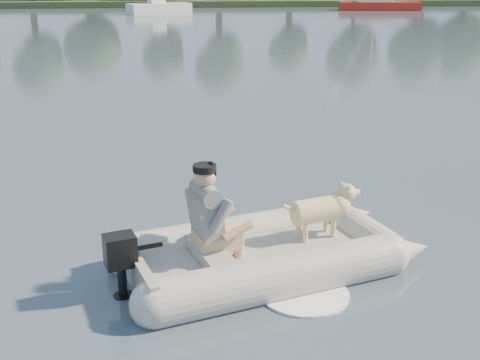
{
  "coord_description": "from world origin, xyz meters",
  "views": [
    {
      "loc": [
        -0.48,
        -5.7,
        3.32
      ],
      "look_at": [
        0.24,
        1.67,
        0.75
      ],
      "focal_mm": 45.0,
      "sensor_mm": 36.0,
      "label": 1
    }
  ],
  "objects_px": {
    "dog": "(316,214)",
    "dinghy": "(268,218)",
    "man": "(207,211)",
    "sailboat": "(379,5)",
    "motorboat": "(159,1)"
  },
  "relations": [
    {
      "from": "dog",
      "to": "dinghy",
      "type": "bearing_deg",
      "value": -175.43
    },
    {
      "from": "man",
      "to": "dinghy",
      "type": "bearing_deg",
      "value": -4.24
    },
    {
      "from": "man",
      "to": "sailboat",
      "type": "bearing_deg",
      "value": 52.39
    },
    {
      "from": "man",
      "to": "dog",
      "type": "xyz_separation_m",
      "value": [
        1.34,
        0.43,
        -0.27
      ]
    },
    {
      "from": "man",
      "to": "dog",
      "type": "height_order",
      "value": "man"
    },
    {
      "from": "motorboat",
      "to": "sailboat",
      "type": "height_order",
      "value": "sailboat"
    },
    {
      "from": "dinghy",
      "to": "man",
      "type": "bearing_deg",
      "value": 175.76
    },
    {
      "from": "sailboat",
      "to": "motorboat",
      "type": "bearing_deg",
      "value": -163.88
    },
    {
      "from": "dinghy",
      "to": "dog",
      "type": "xyz_separation_m",
      "value": [
        0.63,
        0.26,
        -0.08
      ]
    },
    {
      "from": "dog",
      "to": "motorboat",
      "type": "distance_m",
      "value": 46.64
    },
    {
      "from": "man",
      "to": "motorboat",
      "type": "relative_size",
      "value": 0.21
    },
    {
      "from": "dinghy",
      "to": "sailboat",
      "type": "xyz_separation_m",
      "value": [
        17.4,
        49.79,
        -0.18
      ]
    },
    {
      "from": "dinghy",
      "to": "dog",
      "type": "bearing_deg",
      "value": 4.57
    },
    {
      "from": "dog",
      "to": "motorboat",
      "type": "xyz_separation_m",
      "value": [
        -3.26,
        46.52,
        0.51
      ]
    },
    {
      "from": "dinghy",
      "to": "motorboat",
      "type": "distance_m",
      "value": 46.86
    }
  ]
}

